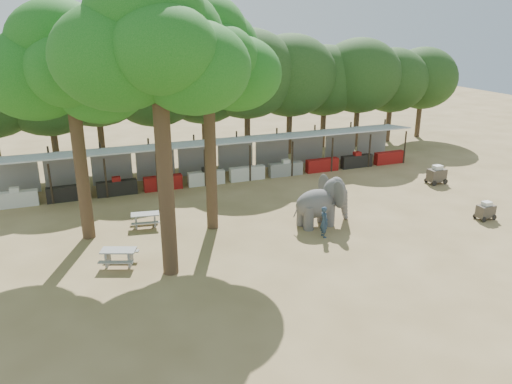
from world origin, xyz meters
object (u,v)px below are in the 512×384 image
object	(u,v)px
yard_tree_back	(204,55)
cart_back	(437,175)
elephant	(323,202)
yard_tree_center	(152,45)
yard_tree_left	(66,65)
cart_front	(486,211)
picnic_table_far	(145,218)
picnic_table_near	(119,255)
handler	(324,222)

from	to	relation	value
yard_tree_back	cart_back	world-z (taller)	yard_tree_back
elephant	yard_tree_center	bearing A→B (deg)	-169.64
yard_tree_left	cart_front	bearing A→B (deg)	-14.87
yard_tree_center	picnic_table_far	xyz separation A→B (m)	(-0.05, 5.18, -8.75)
picnic_table_near	elephant	bearing A→B (deg)	26.44
elephant	cart_back	size ratio (longest dim) A/B	2.54
yard_tree_center	picnic_table_far	distance (m)	10.17
yard_tree_left	picnic_table_far	size ratio (longest dim) A/B	6.95
yard_tree_left	picnic_table_near	distance (m)	8.66
yard_tree_back	picnic_table_far	xyz separation A→B (m)	(-3.05, 1.18, -8.08)
picnic_table_near	yard_tree_back	bearing A→B (deg)	50.79
yard_tree_back	picnic_table_near	size ratio (longest dim) A/B	6.13
yard_tree_center	handler	bearing A→B (deg)	5.37
cart_back	picnic_table_near	bearing A→B (deg)	-169.55
elephant	handler	size ratio (longest dim) A/B	2.05
handler	picnic_table_far	bearing A→B (deg)	63.33
handler	picnic_table_near	distance (m)	9.73
picnic_table_near	picnic_table_far	world-z (taller)	picnic_table_near
yard_tree_center	picnic_table_near	xyz separation A→B (m)	(-1.82, 1.25, -8.73)
yard_tree_back	cart_front	distance (m)	16.75
cart_back	yard_tree_center	bearing A→B (deg)	-164.86
yard_tree_back	picnic_table_far	bearing A→B (deg)	158.81
yard_tree_left	picnic_table_near	bearing A→B (deg)	-72.46
yard_tree_left	yard_tree_back	bearing A→B (deg)	-9.46
handler	cart_front	size ratio (longest dim) A/B	1.51
yard_tree_center	elephant	size ratio (longest dim) A/B	3.73
cart_front	cart_back	world-z (taller)	cart_back
picnic_table_near	cart_front	world-z (taller)	cart_front
elephant	handler	distance (m)	1.70
picnic_table_near	yard_tree_center	bearing A→B (deg)	-13.50
cart_back	cart_front	bearing A→B (deg)	-107.70
elephant	cart_back	distance (m)	10.73
yard_tree_left	picnic_table_far	bearing A→B (deg)	3.56
handler	yard_tree_center	bearing A→B (deg)	97.89
yard_tree_left	picnic_table_far	xyz separation A→B (m)	(2.95, 0.18, -7.74)
yard_tree_left	yard_tree_center	xyz separation A→B (m)	(3.00, -5.00, 1.01)
elephant	picnic_table_far	xyz separation A→B (m)	(-8.64, 2.95, -0.77)
yard_tree_left	handler	size ratio (longest dim) A/B	6.98
handler	picnic_table_far	world-z (taller)	handler
elephant	cart_front	world-z (taller)	elephant
yard_tree_center	picnic_table_near	bearing A→B (deg)	145.44
handler	picnic_table_far	distance (m)	9.11
yard_tree_back	picnic_table_far	world-z (taller)	yard_tree_back
yard_tree_center	cart_front	distance (m)	19.14
picnic_table_near	handler	bearing A→B (deg)	18.07
yard_tree_left	picnic_table_far	world-z (taller)	yard_tree_left
yard_tree_center	yard_tree_back	distance (m)	5.04
yard_tree_left	handler	world-z (taller)	yard_tree_left
picnic_table_near	cart_back	size ratio (longest dim) A/B	1.46
elephant	cart_front	xyz separation A→B (m)	(8.45, -2.55, -0.74)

